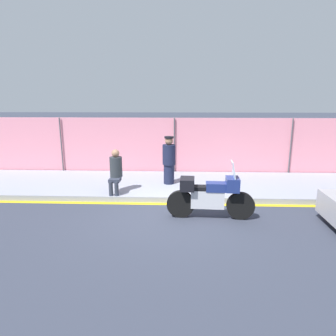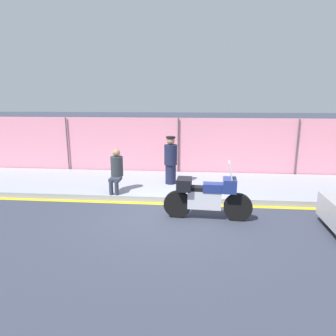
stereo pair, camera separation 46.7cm
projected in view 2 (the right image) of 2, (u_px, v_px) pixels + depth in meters
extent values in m
plane|color=#333847|center=(168.00, 215.00, 7.93)|extent=(120.00, 120.00, 0.00)
cube|color=#8E93A3|center=(175.00, 185.00, 10.41)|extent=(33.47, 3.25, 0.17)
cube|color=gold|center=(171.00, 204.00, 8.77)|extent=(33.47, 0.18, 0.01)
cube|color=pink|center=(178.00, 147.00, 11.83)|extent=(31.79, 0.08, 2.29)
cylinder|color=#4C4C51|center=(67.00, 146.00, 12.15)|extent=(0.05, 0.05, 2.29)
cylinder|color=#4C4C51|center=(178.00, 148.00, 11.73)|extent=(0.05, 0.05, 2.29)
cylinder|color=#4C4C51|center=(297.00, 149.00, 11.32)|extent=(0.05, 0.05, 2.29)
cylinder|color=black|center=(238.00, 207.00, 7.53)|extent=(0.72, 0.18, 0.71)
cylinder|color=black|center=(177.00, 204.00, 7.74)|extent=(0.72, 0.18, 0.71)
cube|color=silver|center=(204.00, 199.00, 7.61)|extent=(0.86, 0.32, 0.47)
cube|color=navy|center=(213.00, 188.00, 7.50)|extent=(0.53, 0.33, 0.22)
cube|color=black|center=(201.00, 189.00, 7.55)|extent=(0.61, 0.31, 0.10)
cube|color=navy|center=(230.00, 185.00, 7.43)|extent=(0.34, 0.49, 0.34)
cube|color=silver|center=(230.00, 170.00, 7.34)|extent=(0.13, 0.42, 0.42)
cube|color=black|center=(184.00, 184.00, 7.59)|extent=(0.38, 0.52, 0.30)
cylinder|color=#191E38|center=(171.00, 174.00, 10.21)|extent=(0.36, 0.36, 0.67)
cylinder|color=#191E38|center=(171.00, 155.00, 10.06)|extent=(0.44, 0.44, 0.67)
sphere|color=#A37556|center=(171.00, 141.00, 9.95)|extent=(0.27, 0.27, 0.27)
cylinder|color=black|center=(171.00, 137.00, 9.93)|extent=(0.31, 0.31, 0.06)
cylinder|color=#2D3342|center=(111.00, 188.00, 9.04)|extent=(0.12, 0.12, 0.43)
cylinder|color=#2D3342|center=(117.00, 188.00, 9.02)|extent=(0.12, 0.12, 0.43)
cube|color=#2D3342|center=(115.00, 179.00, 9.19)|extent=(0.32, 0.43, 0.10)
cylinder|color=#2D3338|center=(117.00, 166.00, 9.32)|extent=(0.38, 0.38, 0.61)
sphere|color=#A37556|center=(116.00, 153.00, 9.22)|extent=(0.24, 0.24, 0.24)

